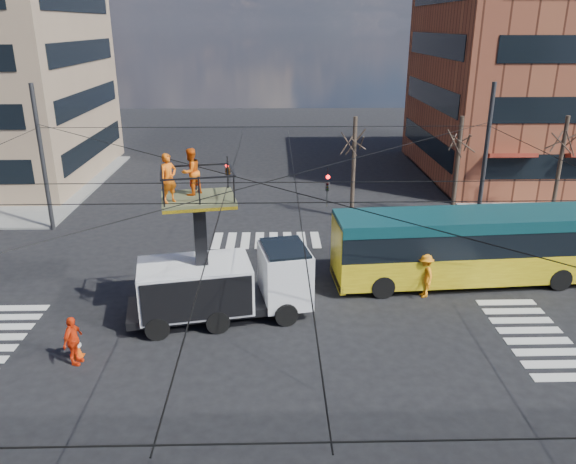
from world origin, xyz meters
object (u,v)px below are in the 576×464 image
at_px(city_bus, 471,246).
at_px(flagger, 424,275).
at_px(worker_ground, 73,341).
at_px(utility_truck, 223,267).
at_px(traffic_cone, 77,348).

height_order(city_bus, flagger, city_bus).
bearing_deg(worker_ground, city_bus, -55.71).
xyz_separation_m(utility_truck, flagger, (8.23, 1.55, -1.17)).
bearing_deg(city_bus, worker_ground, -162.49).
bearing_deg(city_bus, utility_truck, -168.63).
height_order(worker_ground, flagger, flagger).
relative_size(utility_truck, worker_ground, 4.17).
bearing_deg(flagger, city_bus, 112.89).
relative_size(worker_ground, flagger, 0.90).
height_order(utility_truck, traffic_cone, utility_truck).
distance_m(utility_truck, flagger, 8.46).
height_order(traffic_cone, worker_ground, worker_ground).
xyz_separation_m(traffic_cone, flagger, (13.11, 4.34, 0.61)).
xyz_separation_m(utility_truck, traffic_cone, (-4.88, -2.78, -1.77)).
bearing_deg(city_bus, flagger, -153.78).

